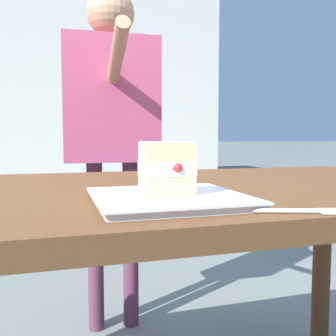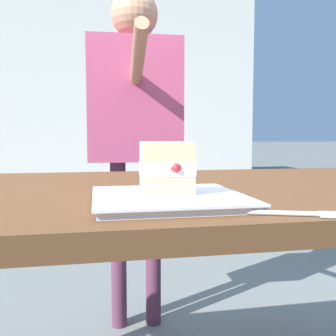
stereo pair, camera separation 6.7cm
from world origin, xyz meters
TOP-DOWN VIEW (x-y plane):
  - patio_table at (0.00, 0.00)m, footprint 1.58×0.84m
  - dessert_plate at (-0.10, -0.24)m, footprint 0.27×0.27m
  - cake_slice at (-0.10, -0.23)m, footprint 0.09×0.07m
  - dessert_fork at (0.06, -0.38)m, footprint 0.17×0.07m
  - diner_person at (-0.05, 0.80)m, footprint 0.43×0.55m
  - patio_building at (-0.36, 5.99)m, footprint 4.63×3.74m

SIDE VIEW (x-z plane):
  - patio_table at x=0.00m, z-range 0.28..1.04m
  - dessert_fork at x=0.06m, z-range 0.76..0.77m
  - dessert_plate at x=-0.10m, z-range 0.76..0.78m
  - cake_slice at x=-0.10m, z-range 0.78..0.87m
  - diner_person at x=-0.05m, z-range 0.26..1.78m
  - patio_building at x=-0.36m, z-range 0.00..3.23m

